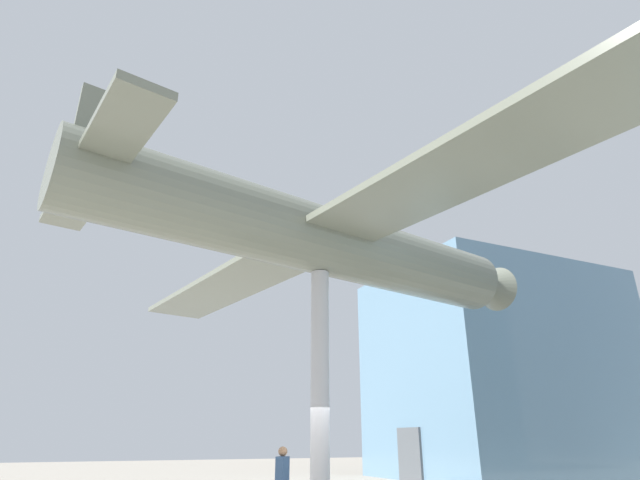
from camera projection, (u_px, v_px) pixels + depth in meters
name	position (u px, v px, depth m)	size (l,w,h in m)	color
glass_pavilion_left	(499.00, 372.00, 26.75)	(9.28, 12.05, 10.87)	#60849E
support_pylon_central	(320.00, 387.00, 12.41)	(0.47, 0.47, 5.99)	#B7B7BC
suspended_airplane	(328.00, 242.00, 14.03)	(21.56, 15.47, 3.12)	slate
visitor_person	(282.00, 476.00, 12.78)	(0.44, 0.44, 1.61)	#383842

